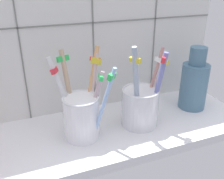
{
  "coord_description": "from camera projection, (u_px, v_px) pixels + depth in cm",
  "views": [
    {
      "loc": [
        -17.39,
        -44.54,
        33.28
      ],
      "look_at": [
        0.0,
        -0.68,
        11.62
      ],
      "focal_mm": 40.97,
      "sensor_mm": 36.0,
      "label": 1
    }
  ],
  "objects": [
    {
      "name": "ceramic_vase",
      "position": [
        194.0,
        83.0,
        0.63
      ],
      "size": [
        6.53,
        6.53,
        15.63
      ],
      "color": "slate",
      "rests_on": "counter_slab"
    },
    {
      "name": "counter_slab",
      "position": [
        111.0,
        132.0,
        0.57
      ],
      "size": [
        64.0,
        22.0,
        2.0
      ],
      "primitive_type": "cube",
      "color": "silver",
      "rests_on": "ground"
    },
    {
      "name": "toothbrush_cup_right",
      "position": [
        141.0,
        104.0,
        0.56
      ],
      "size": [
        11.62,
        8.19,
        18.88
      ],
      "color": "silver",
      "rests_on": "counter_slab"
    },
    {
      "name": "toothbrush_cup_left",
      "position": [
        82.0,
        113.0,
        0.52
      ],
      "size": [
        11.42,
        11.86,
        17.87
      ],
      "color": "white",
      "rests_on": "counter_slab"
    },
    {
      "name": "tile_wall_back",
      "position": [
        91.0,
        25.0,
        0.58
      ],
      "size": [
        64.0,
        2.2,
        45.0
      ],
      "color": "silver",
      "rests_on": "ground"
    }
  ]
}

